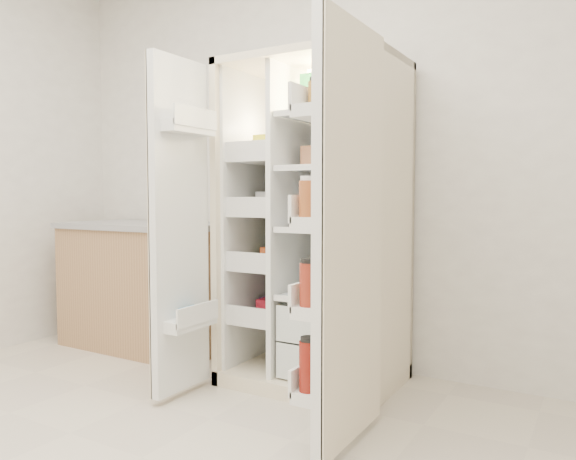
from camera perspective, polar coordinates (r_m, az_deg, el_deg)
The scene contains 5 objects.
wall_back at distance 3.50m, azimuth 3.32°, elevation 8.42°, with size 4.00×0.02×2.70m, color white.
refrigerator at distance 3.10m, azimuth 3.51°, elevation -2.17°, with size 0.92×0.70×1.80m.
freezer_door at distance 2.88m, azimuth -11.21°, elevation 0.25°, with size 0.15×0.40×1.72m.
fridge_door at distance 2.27m, azimuth 6.00°, elevation -1.03°, with size 0.17×0.58×1.72m.
kitchen_counter at distance 3.94m, azimuth -14.53°, elevation -5.56°, with size 1.20×0.64×0.87m.
Camera 1 is at (1.59, -1.10, 1.06)m, focal length 34.00 mm.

